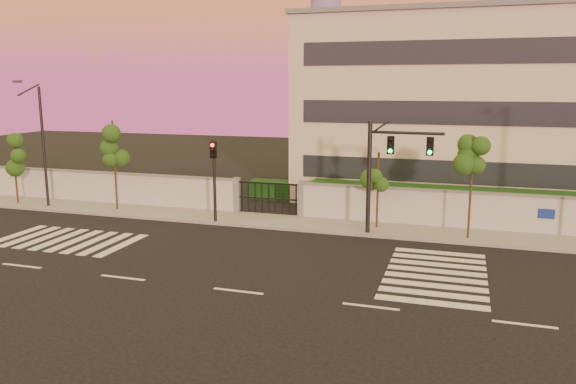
{
  "coord_description": "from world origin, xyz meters",
  "views": [
    {
      "loc": [
        7.76,
        -18.53,
        7.64
      ],
      "look_at": [
        0.08,
        6.0,
        2.71
      ],
      "focal_mm": 35.0,
      "sensor_mm": 36.0,
      "label": 1
    }
  ],
  "objects": [
    {
      "name": "streetlight_west",
      "position": [
        -16.98,
        9.76,
        4.26
      ],
      "size": [
        0.47,
        1.9,
        7.89
      ],
      "color": "black",
      "rests_on": "ground"
    },
    {
      "name": "traffic_signal_main",
      "position": [
        4.04,
        9.45,
        3.72
      ],
      "size": [
        3.72,
        0.44,
        5.89
      ],
      "rotation": [
        0.0,
        0.0,
        -0.06
      ],
      "color": "black",
      "rests_on": "ground"
    },
    {
      "name": "street_tree_b",
      "position": [
        -19.41,
        10.04,
        3.24
      ],
      "size": [
        1.52,
        1.21,
        4.4
      ],
      "color": "#382314",
      "rests_on": "ground"
    },
    {
      "name": "street_tree_c",
      "position": [
        -12.23,
        10.36,
        4.08
      ],
      "size": [
        1.46,
        1.16,
        5.55
      ],
      "color": "#382314",
      "rests_on": "ground"
    },
    {
      "name": "perimeter_wall",
      "position": [
        0.1,
        12.0,
        1.07
      ],
      "size": [
        60.0,
        0.36,
        2.2
      ],
      "color": "#AFB2B7",
      "rests_on": "ground"
    },
    {
      "name": "sidewalk",
      "position": [
        0.0,
        10.5,
        0.07
      ],
      "size": [
        60.0,
        3.0,
        0.15
      ],
      "primitive_type": "cube",
      "color": "gray",
      "rests_on": "ground"
    },
    {
      "name": "hedge_row",
      "position": [
        1.17,
        14.74,
        0.82
      ],
      "size": [
        41.0,
        4.25,
        1.8
      ],
      "color": "#113610",
      "rests_on": "ground"
    },
    {
      "name": "road_markings",
      "position": [
        -1.58,
        3.76,
        0.01
      ],
      "size": [
        57.0,
        7.62,
        0.02
      ],
      "color": "silver",
      "rests_on": "ground"
    },
    {
      "name": "street_tree_e",
      "position": [
        8.27,
        9.92,
        3.82
      ],
      "size": [
        1.46,
        1.17,
        5.19
      ],
      "color": "#382314",
      "rests_on": "ground"
    },
    {
      "name": "ground",
      "position": [
        0.0,
        0.0,
        0.0
      ],
      "size": [
        120.0,
        120.0,
        0.0
      ],
      "primitive_type": "plane",
      "color": "black",
      "rests_on": "ground"
    },
    {
      "name": "traffic_signal_secondary",
      "position": [
        -5.2,
        9.29,
        3.03
      ],
      "size": [
        0.37,
        0.35,
        4.78
      ],
      "rotation": [
        0.0,
        0.0,
        -0.12
      ],
      "color": "black",
      "rests_on": "ground"
    },
    {
      "name": "street_tree_d",
      "position": [
        3.61,
        10.7,
        3.07
      ],
      "size": [
        1.47,
        1.17,
        4.17
      ],
      "color": "#382314",
      "rests_on": "ground"
    },
    {
      "name": "institutional_building",
      "position": [
        9.0,
        21.99,
        6.16
      ],
      "size": [
        24.4,
        12.4,
        12.25
      ],
      "color": "beige",
      "rests_on": "ground"
    }
  ]
}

